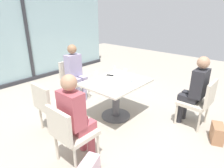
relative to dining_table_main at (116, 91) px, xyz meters
The scene contains 17 objects.
ground_plane 0.54m from the dining_table_main, ahead, with size 12.00×12.00×0.00m, color #A89E8E.
window_wall_backdrop 3.27m from the dining_table_main, 90.00° to the left, with size 5.52×0.10×2.70m.
dining_table_main is the anchor object (origin of this frame).
chair_front_right 1.47m from the dining_table_main, 61.17° to the right, with size 0.46×0.50×0.87m.
chair_side_end 1.37m from the dining_table_main, 165.61° to the right, with size 0.50×0.46×0.87m.
chair_near_window 1.29m from the dining_table_main, 90.00° to the left, with size 0.46×0.51×0.87m.
chair_far_left 1.18m from the dining_table_main, 154.45° to the left, with size 0.50×0.46×0.87m.
person_front_right 1.39m from the dining_table_main, 58.97° to the right, with size 0.34×0.39×1.26m.
person_side_end 1.27m from the dining_table_main, 164.37° to the right, with size 0.39×0.34×1.26m.
person_near_window 1.19m from the dining_table_main, 90.00° to the left, with size 0.34×0.39×1.26m.
wine_glass_0 0.38m from the dining_table_main, 21.36° to the left, with size 0.07×0.07×0.18m.
wine_glass_1 0.43m from the dining_table_main, 57.58° to the right, with size 0.07×0.07×0.18m.
wine_glass_2 0.54m from the dining_table_main, 43.99° to the left, with size 0.07×0.07×0.18m.
wine_glass_3 0.51m from the dining_table_main, 114.16° to the left, with size 0.07×0.07×0.18m.
coffee_cup 0.55m from the dining_table_main, 17.10° to the left, with size 0.08×0.08×0.09m, color white.
cell_phone_on_table 0.40m from the dining_table_main, 61.03° to the left, with size 0.07×0.14×0.01m, color black.
handbag_0 1.80m from the dining_table_main, 74.46° to the right, with size 0.30×0.16×0.28m, color #A3704C.
Camera 1 is at (-2.55, -2.13, 1.98)m, focal length 31.13 mm.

